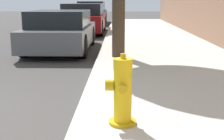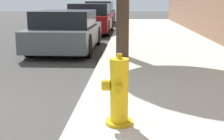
{
  "view_description": "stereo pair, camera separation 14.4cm",
  "coord_description": "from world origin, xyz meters",
  "views": [
    {
      "loc": [
        2.63,
        -3.21,
        1.49
      ],
      "look_at": [
        2.52,
        1.27,
        0.48
      ],
      "focal_mm": 50.0,
      "sensor_mm": 36.0,
      "label": 1
    },
    {
      "loc": [
        2.78,
        -3.2,
        1.49
      ],
      "look_at": [
        2.52,
        1.27,
        0.48
      ],
      "focal_mm": 50.0,
      "sensor_mm": 36.0,
      "label": 2
    }
  ],
  "objects": [
    {
      "name": "parked_car_mid",
      "position": [
        1.0,
        11.16,
        0.66
      ],
      "size": [
        1.85,
        4.2,
        1.35
      ],
      "color": "maroon",
      "rests_on": "ground_plane"
    },
    {
      "name": "fire_hydrant",
      "position": [
        2.66,
        0.07,
        0.5
      ],
      "size": [
        0.34,
        0.35,
        0.79
      ],
      "color": "#C39C11",
      "rests_on": "sidewalk_slab"
    },
    {
      "name": "parked_car_far",
      "position": [
        0.85,
        17.19,
        0.68
      ],
      "size": [
        1.74,
        4.58,
        1.42
      ],
      "color": "black",
      "rests_on": "ground_plane"
    },
    {
      "name": "parked_car_near",
      "position": [
        0.89,
        6.06,
        0.59
      ],
      "size": [
        1.75,
        3.95,
        1.2
      ],
      "color": "#4C5156",
      "rests_on": "ground_plane"
    }
  ]
}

